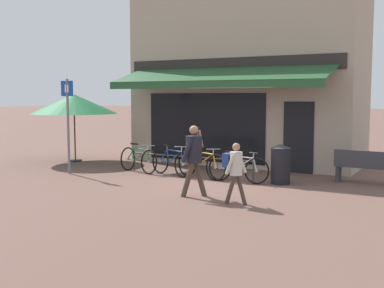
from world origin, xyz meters
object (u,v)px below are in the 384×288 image
(bicycle_blue, at_px, (171,162))
(park_bench, at_px, (366,166))
(cafe_parasol, at_px, (74,104))
(bicycle_silver, at_px, (238,168))
(pedestrian_child, at_px, (235,166))
(bicycle_orange, at_px, (201,164))
(litter_bin, at_px, (281,164))
(parking_sign, at_px, (68,117))
(bicycle_green, at_px, (138,159))
(pedestrian_adult, at_px, (194,153))

(bicycle_blue, relative_size, park_bench, 1.05)
(bicycle_blue, bearing_deg, cafe_parasol, -173.01)
(bicycle_silver, height_order, pedestrian_child, pedestrian_child)
(bicycle_silver, bearing_deg, park_bench, 25.90)
(bicycle_orange, xyz_separation_m, park_bench, (4.13, 1.30, 0.07))
(bicycle_orange, height_order, cafe_parasol, cafe_parasol)
(litter_bin, bearing_deg, parking_sign, -166.59)
(bicycle_silver, bearing_deg, bicycle_green, -179.95)
(bicycle_orange, bearing_deg, cafe_parasol, -173.54)
(bicycle_green, relative_size, bicycle_blue, 1.00)
(cafe_parasol, height_order, park_bench, cafe_parasol)
(litter_bin, distance_m, parking_sign, 6.22)
(bicycle_green, relative_size, bicycle_orange, 0.95)
(bicycle_green, relative_size, pedestrian_child, 1.29)
(bicycle_blue, bearing_deg, pedestrian_adult, -30.25)
(cafe_parasol, bearing_deg, pedestrian_adult, -25.91)
(litter_bin, relative_size, cafe_parasol, 0.35)
(bicycle_orange, height_order, litter_bin, litter_bin)
(bicycle_blue, distance_m, pedestrian_child, 3.97)
(pedestrian_adult, relative_size, park_bench, 1.01)
(litter_bin, bearing_deg, bicycle_blue, -176.02)
(bicycle_silver, relative_size, parking_sign, 0.64)
(bicycle_orange, distance_m, pedestrian_adult, 2.49)
(bicycle_green, bearing_deg, litter_bin, 18.86)
(pedestrian_adult, distance_m, litter_bin, 2.77)
(pedestrian_child, bearing_deg, bicycle_green, 147.77)
(pedestrian_adult, bearing_deg, cafe_parasol, 142.10)
(bicycle_blue, height_order, litter_bin, litter_bin)
(bicycle_blue, xyz_separation_m, pedestrian_child, (3.08, -2.48, 0.42))
(bicycle_orange, bearing_deg, bicycle_blue, -165.24)
(bicycle_orange, xyz_separation_m, pedestrian_adult, (0.99, -2.20, 0.60))
(pedestrian_adult, height_order, park_bench, pedestrian_adult)
(bicycle_blue, distance_m, park_bench, 5.26)
(bicycle_silver, bearing_deg, litter_bin, 17.34)
(bicycle_silver, distance_m, cafe_parasol, 6.85)
(bicycle_orange, distance_m, pedestrian_child, 3.26)
(bicycle_silver, distance_m, litter_bin, 1.12)
(pedestrian_adult, bearing_deg, litter_bin, 51.79)
(bicycle_green, xyz_separation_m, bicycle_orange, (2.14, -0.03, 0.01))
(bicycle_silver, distance_m, pedestrian_adult, 2.24)
(pedestrian_child, bearing_deg, park_bench, 59.79)
(parking_sign, xyz_separation_m, cafe_parasol, (-1.70, 2.10, 0.32))
(parking_sign, bearing_deg, bicycle_green, 36.85)
(bicycle_blue, bearing_deg, pedestrian_child, -20.51)
(bicycle_silver, relative_size, park_bench, 1.09)
(bicycle_orange, height_order, pedestrian_adult, pedestrian_adult)
(parking_sign, xyz_separation_m, park_bench, (7.88, 2.48, -1.21))
(bicycle_orange, relative_size, pedestrian_adult, 1.09)
(pedestrian_child, xyz_separation_m, parking_sign, (-5.86, 1.28, 0.86))
(bicycle_orange, bearing_deg, bicycle_silver, 13.15)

